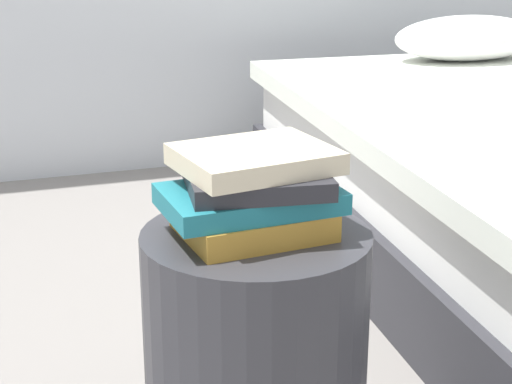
# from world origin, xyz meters

# --- Properties ---
(side_table) EXTENTS (0.39, 0.39, 0.48)m
(side_table) POSITION_xyz_m (0.00, 0.00, 0.24)
(side_table) COLOR #333338
(side_table) RESTS_ON ground_plane
(book_ochre) EXTENTS (0.25, 0.21, 0.05)m
(book_ochre) POSITION_xyz_m (-0.01, 0.00, 0.50)
(book_ochre) COLOR #B7842D
(book_ochre) RESTS_ON side_table
(book_teal) EXTENTS (0.29, 0.20, 0.03)m
(book_teal) POSITION_xyz_m (-0.01, -0.00, 0.54)
(book_teal) COLOR #1E727F
(book_teal) RESTS_ON book_ochre
(book_charcoal) EXTENTS (0.25, 0.22, 0.03)m
(book_charcoal) POSITION_xyz_m (-0.00, -0.00, 0.57)
(book_charcoal) COLOR #28282D
(book_charcoal) RESTS_ON book_teal
(book_cream) EXTENTS (0.27, 0.23, 0.03)m
(book_cream) POSITION_xyz_m (-0.00, 0.01, 0.61)
(book_cream) COLOR beige
(book_cream) RESTS_ON book_charcoal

